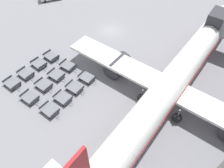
# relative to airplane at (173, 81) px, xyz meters

# --- Properties ---
(ground_plane) EXTENTS (500.00, 500.00, 0.00)m
(ground_plane) POSITION_rel_airplane_xyz_m (-16.85, 8.33, -3.16)
(ground_plane) COLOR gray
(airplane) EXTENTS (34.76, 44.48, 11.95)m
(airplane) POSITION_rel_airplane_xyz_m (0.00, 0.00, 0.00)
(airplane) COLOR white
(airplane) RESTS_ON ground_plane
(baggage_dolly_row_near_col_a) EXTENTS (3.15, 1.91, 0.92)m
(baggage_dolly_row_near_col_a) POSITION_rel_airplane_xyz_m (-20.81, -12.38, -2.69)
(baggage_dolly_row_near_col_a) COLOR slate
(baggage_dolly_row_near_col_a) RESTS_ON ground_plane
(baggage_dolly_row_near_col_b) EXTENTS (3.13, 1.87, 0.92)m
(baggage_dolly_row_near_col_b) POSITION_rel_airplane_xyz_m (-16.37, -12.65, -2.69)
(baggage_dolly_row_near_col_b) COLOR slate
(baggage_dolly_row_near_col_b) RESTS_ON ground_plane
(baggage_dolly_row_near_col_c) EXTENTS (3.15, 1.92, 0.92)m
(baggage_dolly_row_near_col_c) POSITION_rel_airplane_xyz_m (-12.37, -12.52, -2.69)
(baggage_dolly_row_near_col_c) COLOR slate
(baggage_dolly_row_near_col_c) RESTS_ON ground_plane
(baggage_dolly_row_mid_a_col_a) EXTENTS (3.14, 1.90, 0.92)m
(baggage_dolly_row_mid_a_col_a) POSITION_rel_airplane_xyz_m (-20.73, -9.76, -2.69)
(baggage_dolly_row_mid_a_col_a) COLOR slate
(baggage_dolly_row_mid_a_col_a) RESTS_ON ground_plane
(baggage_dolly_row_mid_a_col_b) EXTENTS (3.14, 1.89, 0.92)m
(baggage_dolly_row_mid_a_col_b) POSITION_rel_airplane_xyz_m (-16.53, -9.78, -2.69)
(baggage_dolly_row_mid_a_col_b) COLOR slate
(baggage_dolly_row_mid_a_col_b) RESTS_ON ground_plane
(baggage_dolly_row_mid_a_col_c) EXTENTS (3.13, 1.87, 0.92)m
(baggage_dolly_row_mid_a_col_c) POSITION_rel_airplane_xyz_m (-12.34, -9.90, -2.69)
(baggage_dolly_row_mid_a_col_c) COLOR slate
(baggage_dolly_row_mid_a_col_c) RESTS_ON ground_plane
(baggage_dolly_row_mid_b_col_a) EXTENTS (3.19, 1.99, 0.92)m
(baggage_dolly_row_mid_b_col_a) POSITION_rel_airplane_xyz_m (-20.76, -6.95, -2.69)
(baggage_dolly_row_mid_b_col_a) COLOR slate
(baggage_dolly_row_mid_b_col_a) RESTS_ON ground_plane
(baggage_dolly_row_mid_b_col_b) EXTENTS (3.14, 1.88, 0.92)m
(baggage_dolly_row_mid_b_col_b) POSITION_rel_airplane_xyz_m (-16.47, -7.13, -2.69)
(baggage_dolly_row_mid_b_col_b) COLOR slate
(baggage_dolly_row_mid_b_col_b) RESTS_ON ground_plane
(baggage_dolly_row_mid_b_col_c) EXTENTS (3.13, 1.88, 0.92)m
(baggage_dolly_row_mid_b_col_c) POSITION_rel_airplane_xyz_m (-12.29, -7.39, -2.69)
(baggage_dolly_row_mid_b_col_c) COLOR slate
(baggage_dolly_row_mid_b_col_c) RESTS_ON ground_plane
(baggage_dolly_row_far_col_a) EXTENTS (3.19, 1.99, 0.92)m
(baggage_dolly_row_far_col_a) POSITION_rel_airplane_xyz_m (-20.46, -4.38, -2.69)
(baggage_dolly_row_far_col_a) COLOR slate
(baggage_dolly_row_far_col_a) RESTS_ON ground_plane
(baggage_dolly_row_far_col_b) EXTENTS (3.15, 1.91, 0.92)m
(baggage_dolly_row_far_col_b) POSITION_rel_airplane_xyz_m (-16.43, -4.42, -2.69)
(baggage_dolly_row_far_col_b) COLOR slate
(baggage_dolly_row_far_col_b) RESTS_ON ground_plane
(baggage_dolly_row_far_col_c) EXTENTS (3.13, 1.87, 0.92)m
(baggage_dolly_row_far_col_c) POSITION_rel_airplane_xyz_m (-12.13, -4.67, -2.69)
(baggage_dolly_row_far_col_c) COLOR slate
(baggage_dolly_row_far_col_c) RESTS_ON ground_plane
(stand_guidance_stripe) EXTENTS (0.86, 21.17, 0.01)m
(stand_guidance_stripe) POSITION_rel_airplane_xyz_m (0.34, -9.46, -3.16)
(stand_guidance_stripe) COLOR white
(stand_guidance_stripe) RESTS_ON ground_plane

